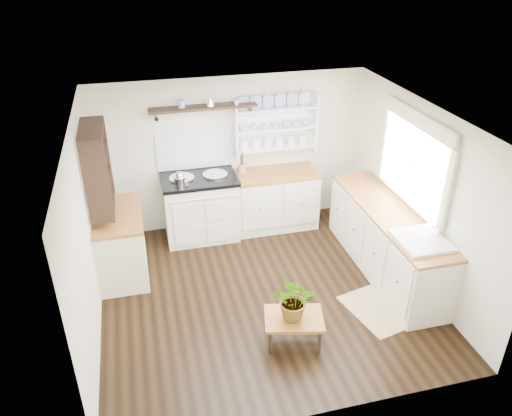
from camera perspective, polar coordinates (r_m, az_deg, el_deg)
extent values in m
cube|color=black|center=(6.44, 0.88, -9.62)|extent=(4.00, 3.80, 0.01)
cube|color=beige|center=(7.47, -2.84, 6.28)|extent=(4.00, 0.02, 2.30)
cube|color=beige|center=(6.55, 18.12, 1.46)|extent=(0.02, 3.80, 2.30)
cube|color=beige|center=(5.68, -18.93, -3.06)|extent=(0.02, 3.80, 2.30)
cube|color=white|center=(5.33, 1.07, 10.16)|extent=(4.00, 3.80, 0.01)
cube|color=white|center=(6.50, 17.62, 4.76)|extent=(0.04, 1.40, 1.00)
cube|color=white|center=(6.49, 17.46, 4.74)|extent=(0.02, 1.50, 1.10)
cube|color=#FFF2CB|center=(6.28, 18.08, 9.56)|extent=(0.04, 1.55, 0.18)
cube|color=silver|center=(7.39, -6.35, -0.06)|extent=(1.04, 0.68, 0.92)
cube|color=black|center=(7.17, -6.56, 3.32)|extent=(1.08, 0.72, 0.05)
cylinder|color=silver|center=(7.13, -8.48, 3.40)|extent=(0.35, 0.35, 0.03)
cylinder|color=silver|center=(7.19, -4.69, 3.82)|extent=(0.35, 0.35, 0.03)
cylinder|color=silver|center=(6.89, -6.04, 1.05)|extent=(0.94, 0.02, 0.02)
cube|color=silver|center=(7.63, 2.16, 0.94)|extent=(1.25, 0.60, 0.88)
cube|color=brown|center=(7.44, 2.22, 3.94)|extent=(1.27, 0.63, 0.04)
cube|color=silver|center=(6.82, 14.65, -3.73)|extent=(0.60, 2.40, 0.88)
cube|color=brown|center=(6.61, 15.11, -0.51)|extent=(0.62, 2.43, 0.04)
cube|color=white|center=(6.10, 18.25, -4.49)|extent=(0.55, 0.60, 0.28)
cylinder|color=silver|center=(6.10, 20.14, -2.62)|extent=(0.02, 0.02, 0.22)
cube|color=silver|center=(6.79, -15.15, -3.98)|extent=(0.60, 1.10, 0.88)
cube|color=brown|center=(6.57, -15.63, -0.75)|extent=(0.62, 1.13, 0.04)
cube|color=white|center=(7.45, 2.09, 9.54)|extent=(1.20, 0.03, 0.90)
cube|color=white|center=(7.37, 2.28, 9.32)|extent=(1.20, 0.22, 0.02)
cylinder|color=navy|center=(7.29, 2.30, 11.34)|extent=(0.20, 0.02, 0.20)
cube|color=black|center=(7.02, -6.03, 11.37)|extent=(1.50, 0.24, 0.04)
cone|color=black|center=(7.07, -11.36, 10.14)|extent=(0.06, 0.20, 0.06)
cone|color=black|center=(7.24, -0.89, 11.13)|extent=(0.06, 0.20, 0.06)
cube|color=black|center=(6.29, -17.69, 4.43)|extent=(0.28, 0.80, 1.05)
cylinder|color=#AA6D3E|center=(7.36, -1.68, 4.48)|extent=(0.12, 0.12, 0.13)
cube|color=brown|center=(5.58, 4.36, -12.49)|extent=(0.72, 0.59, 0.04)
cylinder|color=black|center=(5.55, 1.60, -15.10)|extent=(0.04, 0.04, 0.31)
cylinder|color=black|center=(5.81, 1.45, -12.68)|extent=(0.04, 0.04, 0.31)
cylinder|color=black|center=(5.60, 7.28, -14.92)|extent=(0.04, 0.04, 0.31)
cylinder|color=black|center=(5.86, 6.82, -12.53)|extent=(0.04, 0.04, 0.31)
imported|color=#3F7233|center=(5.41, 4.46, -10.39)|extent=(0.55, 0.51, 0.49)
cube|color=brown|center=(6.32, 13.46, -11.35)|extent=(0.73, 0.95, 0.02)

